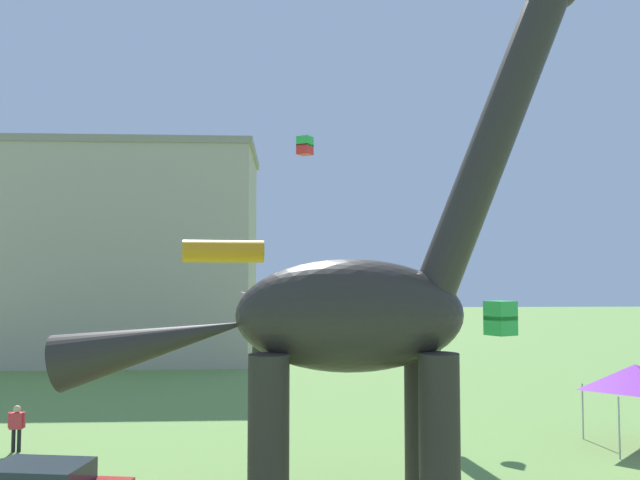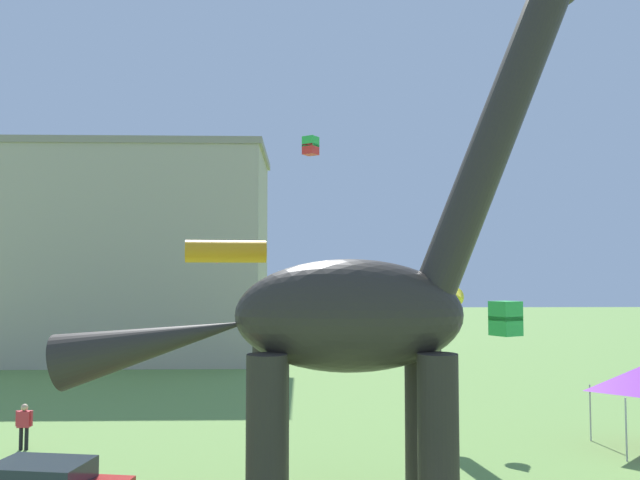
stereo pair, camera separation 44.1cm
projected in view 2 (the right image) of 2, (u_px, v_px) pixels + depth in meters
name	position (u px, v px, depth m)	size (l,w,h in m)	color
dinosaur_sculpture	(347.00, 315.00, 16.56)	(13.70, 2.90, 14.32)	#2D2823
person_far_spectator	(24.00, 422.00, 23.04)	(0.61, 0.27, 1.62)	black
kite_mid_left	(226.00, 252.00, 20.67)	(2.59, 2.30, 0.74)	orange
kite_trailing	(506.00, 318.00, 22.72)	(1.15, 1.15, 1.21)	green
kite_mid_center	(430.00, 298.00, 25.93)	(2.59, 2.89, 0.82)	white
kite_high_right	(259.00, 295.00, 32.44)	(1.08, 1.43, 1.75)	pink
kite_mid_right	(311.00, 146.00, 27.73)	(0.76, 0.76, 0.78)	green
background_building_block	(120.00, 254.00, 48.89)	(22.17, 11.30, 15.78)	#B7A893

